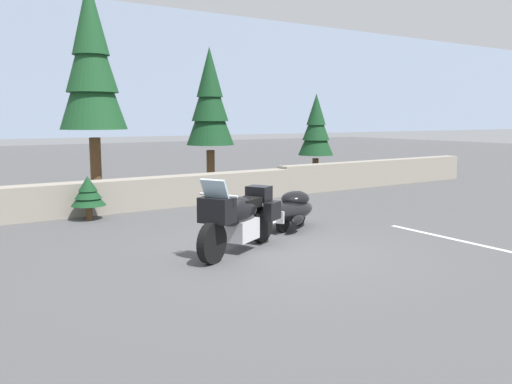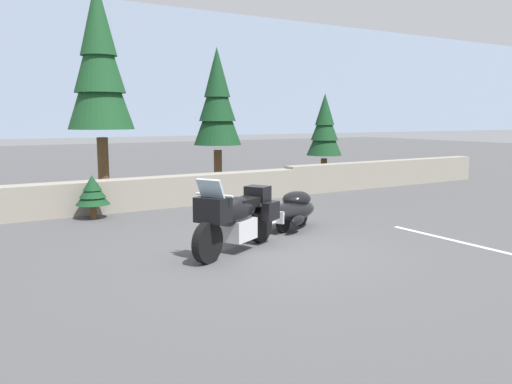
# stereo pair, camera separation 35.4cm
# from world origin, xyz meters

# --- Properties ---
(ground_plane) EXTENTS (80.00, 80.00, 0.00)m
(ground_plane) POSITION_xyz_m (0.00, 0.00, 0.00)
(ground_plane) COLOR #4C4C4F
(stone_guard_wall) EXTENTS (24.00, 0.61, 0.85)m
(stone_guard_wall) POSITION_xyz_m (-0.33, 5.19, 0.41)
(stone_guard_wall) COLOR gray
(stone_guard_wall) RESTS_ON ground
(touring_motorcycle) EXTENTS (2.10, 1.38, 1.33)m
(touring_motorcycle) POSITION_xyz_m (-0.55, 0.25, 0.62)
(touring_motorcycle) COLOR black
(touring_motorcycle) RESTS_ON ground
(car_shaped_trailer) EXTENTS (2.11, 1.36, 0.76)m
(car_shaped_trailer) POSITION_xyz_m (1.36, 1.27, 0.41)
(car_shaped_trailer) COLOR black
(car_shaped_trailer) RESTS_ON ground
(pine_tree_tall) EXTENTS (1.80, 1.80, 6.01)m
(pine_tree_tall) POSITION_xyz_m (-0.87, 7.34, 3.76)
(pine_tree_tall) COLOR brown
(pine_tree_tall) RESTS_ON ground
(pine_tree_secondary) EXTENTS (1.20, 1.20, 3.09)m
(pine_tree_secondary) POSITION_xyz_m (6.46, 6.65, 1.93)
(pine_tree_secondary) COLOR brown
(pine_tree_secondary) RESTS_ON ground
(pine_tree_far_right) EXTENTS (1.47, 1.47, 4.42)m
(pine_tree_far_right) POSITION_xyz_m (2.66, 7.18, 2.77)
(pine_tree_far_right) COLOR brown
(pine_tree_far_right) RESTS_ON ground
(pine_sapling_near) EXTENTS (0.76, 0.76, 0.99)m
(pine_sapling_near) POSITION_xyz_m (-1.88, 4.54, 0.62)
(pine_sapling_near) COLOR brown
(pine_sapling_near) RESTS_ON ground
(parking_stripe_marker) EXTENTS (0.12, 3.60, 0.01)m
(parking_stripe_marker) POSITION_xyz_m (3.31, -1.50, 0.00)
(parking_stripe_marker) COLOR silver
(parking_stripe_marker) RESTS_ON ground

